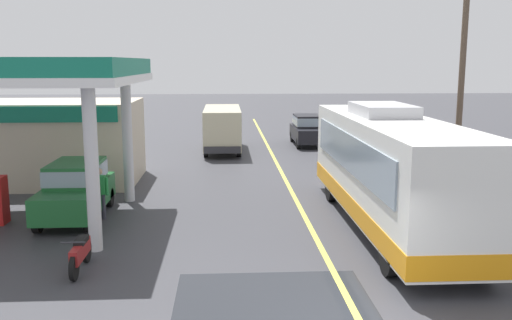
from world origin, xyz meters
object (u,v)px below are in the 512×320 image
object	(u,v)px
car_at_pump	(76,187)
car_trailing_behind_bus	(307,128)
pedestrian_by_shop	(100,191)
coach_bus_main	(390,172)
motorcycle_parked_forecourt	(80,253)
minibus_opposing_lane	(222,125)
pedestrian_near_pump	(58,184)

from	to	relation	value
car_at_pump	car_trailing_behind_bus	bearing A→B (deg)	57.73
pedestrian_by_shop	car_trailing_behind_bus	distance (m)	18.16
coach_bus_main	motorcycle_parked_forecourt	distance (m)	9.13
coach_bus_main	pedestrian_by_shop	distance (m)	9.11
car_at_pump	minibus_opposing_lane	size ratio (longest dim) A/B	0.69
minibus_opposing_lane	car_trailing_behind_bus	world-z (taller)	minibus_opposing_lane
pedestrian_by_shop	car_trailing_behind_bus	size ratio (longest dim) A/B	0.40
coach_bus_main	pedestrian_near_pump	bearing A→B (deg)	166.77
coach_bus_main	car_at_pump	xyz separation A→B (m)	(-9.76, 1.56, -0.71)
motorcycle_parked_forecourt	car_trailing_behind_bus	size ratio (longest dim) A/B	0.43
minibus_opposing_lane	pedestrian_by_shop	size ratio (longest dim) A/B	3.69
car_at_pump	car_trailing_behind_bus	size ratio (longest dim) A/B	1.00
minibus_opposing_lane	pedestrian_by_shop	xyz separation A→B (m)	(-3.88, -13.66, -0.54)
coach_bus_main	pedestrian_near_pump	world-z (taller)	coach_bus_main
motorcycle_parked_forecourt	pedestrian_by_shop	world-z (taller)	pedestrian_by_shop
car_trailing_behind_bus	minibus_opposing_lane	bearing A→B (deg)	-157.91
coach_bus_main	motorcycle_parked_forecourt	world-z (taller)	coach_bus_main
minibus_opposing_lane	pedestrian_by_shop	bearing A→B (deg)	-105.85
motorcycle_parked_forecourt	car_at_pump	bearing A→B (deg)	105.35
car_at_pump	motorcycle_parked_forecourt	bearing A→B (deg)	-74.65
car_at_pump	pedestrian_by_shop	xyz separation A→B (m)	(0.79, -0.19, -0.08)
car_at_pump	pedestrian_by_shop	distance (m)	0.82
coach_bus_main	car_at_pump	distance (m)	9.91
minibus_opposing_lane	pedestrian_near_pump	size ratio (longest dim) A/B	3.69
car_trailing_behind_bus	motorcycle_parked_forecourt	bearing A→B (deg)	-112.80
car_trailing_behind_bus	pedestrian_near_pump	bearing A→B (deg)	-126.13
car_at_pump	pedestrian_near_pump	world-z (taller)	car_at_pump
pedestrian_by_shop	car_trailing_behind_bus	xyz separation A→B (m)	(9.04, 15.75, 0.08)
motorcycle_parked_forecourt	car_trailing_behind_bus	world-z (taller)	car_trailing_behind_bus
pedestrian_by_shop	car_trailing_behind_bus	bearing A→B (deg)	60.16
minibus_opposing_lane	pedestrian_near_pump	distance (m)	13.71
car_at_pump	coach_bus_main	bearing A→B (deg)	-9.07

